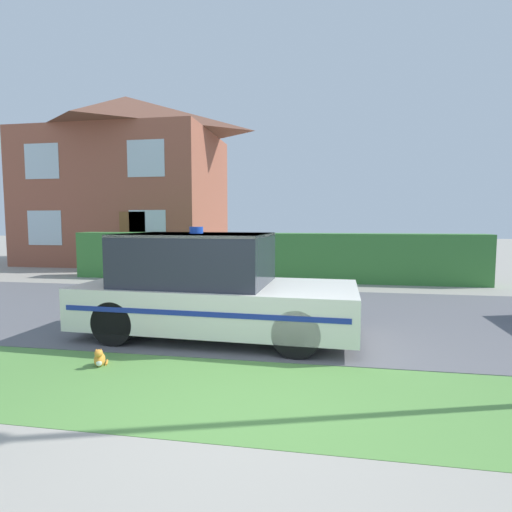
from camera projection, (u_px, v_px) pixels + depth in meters
ground_plane at (233, 411)px, 3.67m from camera, size 80.00×80.00×0.00m
road_strip at (280, 314)px, 7.54m from camera, size 28.00×5.21×0.01m
lawn_verge at (242, 393)px, 4.05m from camera, size 28.00×1.89×0.01m
garden_hedge at (270, 257)px, 11.83m from camera, size 12.08×0.78×1.40m
police_car at (210, 287)px, 6.09m from camera, size 4.20×1.94×1.65m
cat at (100, 359)px, 4.80m from camera, size 0.20×0.29×0.24m
house_left at (128, 179)px, 17.07m from camera, size 7.85×5.51×6.99m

